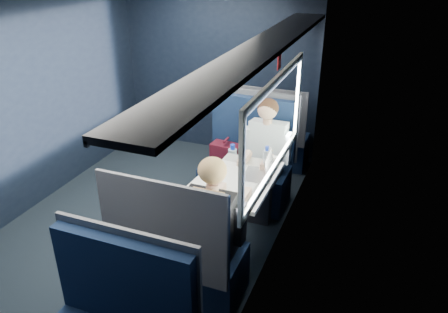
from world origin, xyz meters
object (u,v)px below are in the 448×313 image
at_px(seat_bay_near, 246,166).
at_px(laptop, 263,171).
at_px(man, 265,152).
at_px(woman, 215,220).
at_px(cup, 275,160).
at_px(table, 237,186).
at_px(seat_row_front, 269,138).
at_px(bottle_small, 267,159).
at_px(seat_bay_far, 180,256).

distance_m(seat_bay_near, laptop, 0.94).
relative_size(man, woman, 1.00).
xyz_separation_m(man, woman, (0.00, -1.41, 0.01)).
bearing_deg(cup, table, -120.23).
height_order(seat_row_front, bottle_small, seat_row_front).
xyz_separation_m(seat_bay_far, woman, (0.25, 0.17, 0.31)).
bearing_deg(man, woman, -90.00).
bearing_deg(seat_bay_near, bottle_small, -55.36).
bearing_deg(seat_bay_far, man, 80.97).
relative_size(woman, laptop, 3.75).
distance_m(seat_row_front, woman, 2.54).
relative_size(man, laptop, 3.75).
bearing_deg(seat_bay_far, seat_row_front, 90.00).
relative_size(table, man, 0.76).
xyz_separation_m(seat_row_front, cup, (0.43, -1.37, 0.37)).
height_order(seat_bay_far, man, man).
xyz_separation_m(laptop, bottle_small, (-0.02, 0.18, 0.04)).
relative_size(seat_row_front, laptop, 3.29).
distance_m(man, cup, 0.33).
bearing_deg(man, seat_row_front, 102.83).
relative_size(man, cup, 16.55).
distance_m(seat_bay_near, bottle_small, 0.81).
height_order(seat_bay_near, bottle_small, seat_bay_near).
height_order(seat_bay_near, woman, woman).
height_order(table, man, man).
bearing_deg(laptop, bottle_small, 95.94).
relative_size(seat_row_front, man, 0.88).
xyz_separation_m(table, seat_bay_far, (-0.18, -0.87, -0.25)).
bearing_deg(seat_bay_far, seat_bay_near, 90.37).
xyz_separation_m(seat_row_front, bottle_small, (0.38, -1.50, 0.44)).
xyz_separation_m(seat_bay_near, woman, (0.26, -1.58, 0.31)).
distance_m(seat_bay_near, cup, 0.72).
height_order(table, seat_bay_near, seat_bay_near).
height_order(seat_row_front, woman, woman).
bearing_deg(laptop, seat_row_front, 103.50).
bearing_deg(woman, seat_bay_far, -146.18).
distance_m(table, seat_row_front, 1.82).
bearing_deg(man, laptop, -75.24).
height_order(seat_bay_far, woman, woman).
xyz_separation_m(seat_bay_near, laptop, (0.41, -0.75, 0.39)).
distance_m(man, bottle_small, 0.44).
distance_m(seat_bay_near, seat_row_front, 0.93).
distance_m(seat_bay_near, seat_bay_far, 1.75).
distance_m(seat_bay_far, seat_row_front, 2.67).
bearing_deg(seat_bay_near, woman, -80.60).
xyz_separation_m(seat_row_front, woman, (0.25, -2.50, 0.32)).
xyz_separation_m(seat_row_front, man, (0.25, -1.10, 0.31)).
height_order(table, bottle_small, bottle_small).
xyz_separation_m(man, bottle_small, (0.13, -0.40, 0.13)).
xyz_separation_m(table, bottle_small, (0.20, 0.30, 0.18)).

